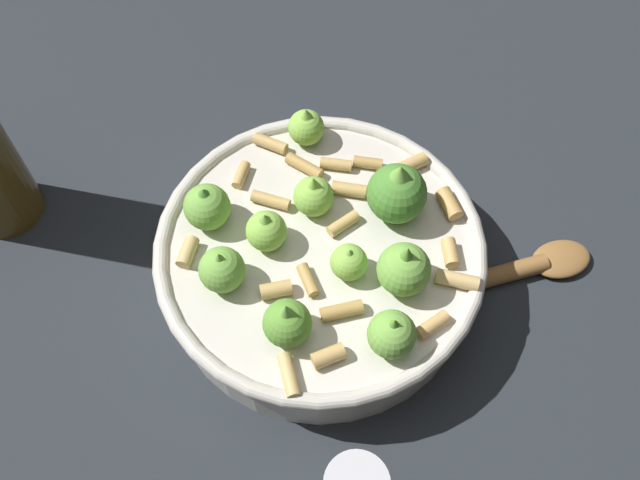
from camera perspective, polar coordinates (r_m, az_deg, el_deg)
ground_plane at (r=0.60m, az=0.00°, el=-3.21°), size 2.40×2.40×0.00m
cooking_pan at (r=0.56m, az=0.09°, el=-1.44°), size 0.26×0.26×0.11m
wooden_spoon at (r=0.60m, az=12.95°, el=-3.18°), size 0.13×0.21×0.02m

